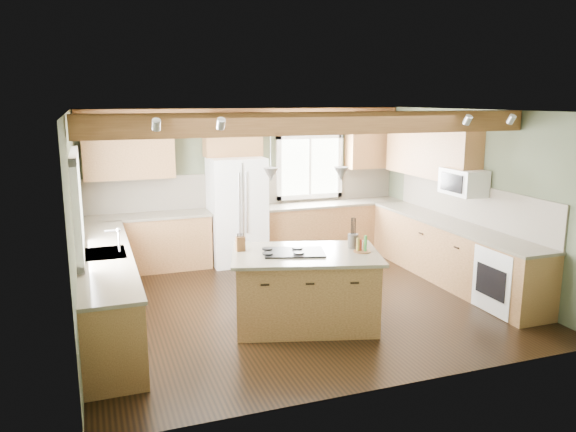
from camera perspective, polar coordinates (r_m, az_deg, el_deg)
name	(u,v)px	position (r m, az deg, el deg)	size (l,w,h in m)	color
floor	(298,301)	(7.85, 1.04, -8.68)	(5.60, 5.60, 0.00)	black
ceiling	(299,111)	(7.35, 1.11, 10.65)	(5.60, 5.60, 0.00)	silver
wall_back	(248,183)	(9.84, -4.12, 3.33)	(5.60, 5.60, 0.00)	#444A35
wall_left	(75,225)	(7.03, -20.80, -0.87)	(5.00, 5.00, 0.00)	#444A35
wall_right	(473,197)	(8.87, 18.24, 1.82)	(5.00, 5.00, 0.00)	#444A35
ceiling_beam	(322,123)	(6.65, 3.50, 9.38)	(5.55, 0.26, 0.26)	#583319
soffit_trim	(248,111)	(9.64, -4.06, 10.56)	(5.55, 0.20, 0.10)	#583319
backsplash_back	(248,189)	(9.84, -4.08, 2.80)	(5.58, 0.03, 0.58)	brown
backsplash_right	(469,203)	(8.92, 17.93, 1.30)	(0.03, 3.70, 0.58)	brown
base_cab_back_left	(147,244)	(9.40, -14.11, -2.76)	(2.02, 0.60, 0.88)	brown
counter_back_left	(146,216)	(9.30, -14.25, -0.02)	(2.06, 0.64, 0.04)	#50463A
base_cab_back_right	(332,228)	(10.22, 4.48, -1.26)	(2.62, 0.60, 0.88)	brown
counter_back_right	(332,203)	(10.13, 4.52, 1.28)	(2.66, 0.64, 0.04)	#50463A
base_cab_left	(107,291)	(7.30, -17.93, -7.23)	(0.60, 3.70, 0.88)	brown
counter_left	(104,255)	(7.17, -18.16, -3.75)	(0.64, 3.74, 0.04)	#50463A
base_cab_right	(450,253)	(8.91, 16.16, -3.67)	(0.60, 3.70, 0.88)	brown
counter_right	(452,224)	(8.81, 16.33, -0.78)	(0.64, 3.74, 0.04)	#50463A
upper_cab_back_left	(129,150)	(9.25, -15.90, 6.42)	(1.40, 0.35, 0.90)	brown
upper_cab_over_fridge	(232,135)	(9.50, -5.66, 8.16)	(0.96, 0.35, 0.70)	brown
upper_cab_right	(431,149)	(9.41, 14.29, 6.59)	(0.35, 2.20, 0.90)	brown
upper_cab_back_corner	(371,143)	(10.46, 8.42, 7.33)	(0.90, 0.35, 0.90)	brown
window_left	(75,203)	(7.03, -20.78, 1.21)	(0.04, 1.60, 1.05)	white
window_back	(309,167)	(10.15, 2.18, 5.04)	(1.10, 0.04, 1.00)	white
sink	(104,254)	(7.17, -18.17, -3.71)	(0.50, 0.65, 0.03)	#262628
faucet	(119,241)	(7.13, -16.80, -2.48)	(0.02, 0.02, 0.28)	#B2B2B7
dishwasher	(113,332)	(6.09, -17.35, -11.17)	(0.60, 0.60, 0.84)	white
oven	(510,279)	(7.94, 21.59, -6.02)	(0.60, 0.72, 0.84)	white
microwave	(463,182)	(8.66, 17.40, 3.32)	(0.40, 0.70, 0.38)	white
pendant_left	(271,175)	(6.60, -1.75, 4.23)	(0.18, 0.18, 0.16)	#B2B2B7
pendant_right	(341,174)	(6.68, 5.43, 4.28)	(0.18, 0.18, 0.16)	#B2B2B7
refrigerator	(237,211)	(9.47, -5.20, 0.52)	(0.90, 0.74, 1.80)	white
island	(305,290)	(6.96, 1.78, -7.56)	(1.67, 1.02, 0.88)	brown
island_top	(306,254)	(6.82, 1.81, -3.92)	(1.78, 1.13, 0.04)	#50463A
cooktop	(294,252)	(6.80, 0.64, -3.70)	(0.72, 0.48, 0.02)	black
knife_block	(240,244)	(6.90, -4.85, -2.84)	(0.11, 0.08, 0.18)	brown
utensil_crock	(353,241)	(7.06, 6.62, -2.54)	(0.13, 0.13, 0.18)	#423834
bottle_tray	(362,244)	(6.89, 7.55, -2.86)	(0.21, 0.21, 0.19)	brown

